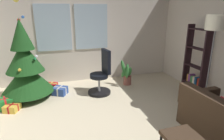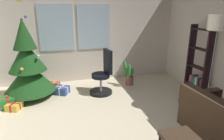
{
  "view_description": "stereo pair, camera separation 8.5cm",
  "coord_description": "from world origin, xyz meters",
  "px_view_note": "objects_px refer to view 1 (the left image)",
  "views": [
    {
      "loc": [
        -0.91,
        -2.54,
        1.99
      ],
      "look_at": [
        -0.03,
        0.34,
        1.04
      ],
      "focal_mm": 30.78,
      "sensor_mm": 36.0,
      "label": 1
    },
    {
      "loc": [
        -0.83,
        -2.57,
        1.99
      ],
      "look_at": [
        -0.03,
        0.34,
        1.04
      ],
      "focal_mm": 30.78,
      "sensor_mm": 36.0,
      "label": 2
    }
  ],
  "objects_px": {
    "gift_box_blue": "(60,91)",
    "gift_box_gold": "(12,108)",
    "floor_lamp": "(215,29)",
    "gift_box_green": "(5,103)",
    "potted_plant": "(126,75)",
    "bookshelf": "(196,65)",
    "gift_box_red": "(51,87)",
    "holiday_tree": "(25,67)",
    "office_chair": "(101,77)"
  },
  "relations": [
    {
      "from": "gift_box_blue",
      "to": "bookshelf",
      "type": "bearing_deg",
      "value": -15.66
    },
    {
      "from": "office_chair",
      "to": "potted_plant",
      "type": "height_order",
      "value": "office_chair"
    },
    {
      "from": "gift_box_gold",
      "to": "office_chair",
      "type": "xyz_separation_m",
      "value": [
        1.98,
        0.33,
        0.35
      ]
    },
    {
      "from": "gift_box_green",
      "to": "gift_box_gold",
      "type": "relative_size",
      "value": 1.0
    },
    {
      "from": "gift_box_red",
      "to": "bookshelf",
      "type": "bearing_deg",
      "value": -19.8
    },
    {
      "from": "gift_box_green",
      "to": "potted_plant",
      "type": "bearing_deg",
      "value": 9.45
    },
    {
      "from": "gift_box_green",
      "to": "floor_lamp",
      "type": "height_order",
      "value": "floor_lamp"
    },
    {
      "from": "holiday_tree",
      "to": "gift_box_gold",
      "type": "bearing_deg",
      "value": -115.78
    },
    {
      "from": "holiday_tree",
      "to": "gift_box_blue",
      "type": "bearing_deg",
      "value": -1.59
    },
    {
      "from": "gift_box_blue",
      "to": "gift_box_gold",
      "type": "bearing_deg",
      "value": -150.77
    },
    {
      "from": "floor_lamp",
      "to": "potted_plant",
      "type": "distance_m",
      "value": 2.43
    },
    {
      "from": "holiday_tree",
      "to": "potted_plant",
      "type": "distance_m",
      "value": 2.53
    },
    {
      "from": "floor_lamp",
      "to": "gift_box_gold",
      "type": "bearing_deg",
      "value": 164.82
    },
    {
      "from": "gift_box_green",
      "to": "bookshelf",
      "type": "relative_size",
      "value": 0.21
    },
    {
      "from": "office_chair",
      "to": "gift_box_green",
      "type": "bearing_deg",
      "value": -175.52
    },
    {
      "from": "floor_lamp",
      "to": "holiday_tree",
      "type": "bearing_deg",
      "value": 155.73
    },
    {
      "from": "gift_box_gold",
      "to": "gift_box_green",
      "type": "bearing_deg",
      "value": 131.93
    },
    {
      "from": "gift_box_green",
      "to": "gift_box_gold",
      "type": "xyz_separation_m",
      "value": [
        0.15,
        -0.17,
        -0.03
      ]
    },
    {
      "from": "gift_box_gold",
      "to": "bookshelf",
      "type": "bearing_deg",
      "value": -4.65
    },
    {
      "from": "office_chair",
      "to": "bookshelf",
      "type": "distance_m",
      "value": 2.28
    },
    {
      "from": "gift_box_red",
      "to": "holiday_tree",
      "type": "bearing_deg",
      "value": -148.6
    },
    {
      "from": "holiday_tree",
      "to": "gift_box_green",
      "type": "xyz_separation_m",
      "value": [
        -0.43,
        -0.4,
        -0.66
      ]
    },
    {
      "from": "gift_box_red",
      "to": "bookshelf",
      "type": "xyz_separation_m",
      "value": [
        3.36,
        -1.21,
        0.64
      ]
    },
    {
      "from": "gift_box_red",
      "to": "floor_lamp",
      "type": "bearing_deg",
      "value": -31.96
    },
    {
      "from": "office_chair",
      "to": "bookshelf",
      "type": "xyz_separation_m",
      "value": [
        2.16,
        -0.67,
        0.31
      ]
    },
    {
      "from": "holiday_tree",
      "to": "gift_box_gold",
      "type": "distance_m",
      "value": 0.93
    },
    {
      "from": "gift_box_green",
      "to": "gift_box_blue",
      "type": "distance_m",
      "value": 1.19
    },
    {
      "from": "holiday_tree",
      "to": "office_chair",
      "type": "height_order",
      "value": "holiday_tree"
    },
    {
      "from": "bookshelf",
      "to": "floor_lamp",
      "type": "xyz_separation_m",
      "value": [
        -0.29,
        -0.71,
        0.91
      ]
    },
    {
      "from": "floor_lamp",
      "to": "potted_plant",
      "type": "height_order",
      "value": "floor_lamp"
    },
    {
      "from": "bookshelf",
      "to": "floor_lamp",
      "type": "bearing_deg",
      "value": -111.94
    },
    {
      "from": "gift_box_red",
      "to": "potted_plant",
      "type": "bearing_deg",
      "value": -6.37
    },
    {
      "from": "office_chair",
      "to": "bookshelf",
      "type": "bearing_deg",
      "value": -17.27
    },
    {
      "from": "gift_box_red",
      "to": "gift_box_green",
      "type": "distance_m",
      "value": 1.16
    },
    {
      "from": "gift_box_green",
      "to": "potted_plant",
      "type": "relative_size",
      "value": 0.5
    },
    {
      "from": "gift_box_blue",
      "to": "potted_plant",
      "type": "bearing_deg",
      "value": 3.36
    },
    {
      "from": "gift_box_red",
      "to": "bookshelf",
      "type": "distance_m",
      "value": 3.63
    },
    {
      "from": "gift_box_blue",
      "to": "bookshelf",
      "type": "height_order",
      "value": "bookshelf"
    },
    {
      "from": "gift_box_green",
      "to": "bookshelf",
      "type": "height_order",
      "value": "bookshelf"
    },
    {
      "from": "holiday_tree",
      "to": "bookshelf",
      "type": "bearing_deg",
      "value": -13.18
    },
    {
      "from": "gift_box_red",
      "to": "gift_box_green",
      "type": "bearing_deg",
      "value": -142.72
    },
    {
      "from": "gift_box_blue",
      "to": "floor_lamp",
      "type": "distance_m",
      "value": 3.63
    },
    {
      "from": "gift_box_green",
      "to": "potted_plant",
      "type": "distance_m",
      "value": 2.95
    },
    {
      "from": "potted_plant",
      "to": "holiday_tree",
      "type": "bearing_deg",
      "value": -178.04
    },
    {
      "from": "gift_box_red",
      "to": "potted_plant",
      "type": "distance_m",
      "value": 2.0
    },
    {
      "from": "holiday_tree",
      "to": "floor_lamp",
      "type": "distance_m",
      "value": 4.02
    },
    {
      "from": "holiday_tree",
      "to": "gift_box_blue",
      "type": "relative_size",
      "value": 5.54
    },
    {
      "from": "bookshelf",
      "to": "floor_lamp",
      "type": "height_order",
      "value": "floor_lamp"
    },
    {
      "from": "gift_box_green",
      "to": "holiday_tree",
      "type": "bearing_deg",
      "value": 43.2
    },
    {
      "from": "gift_box_blue",
      "to": "bookshelf",
      "type": "distance_m",
      "value": 3.34
    }
  ]
}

